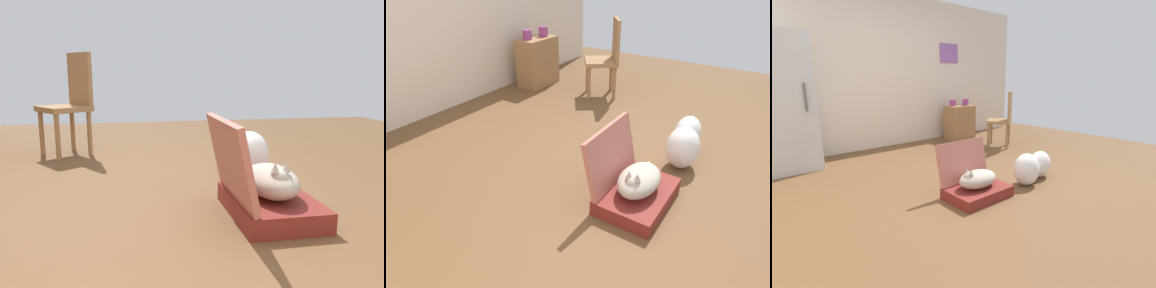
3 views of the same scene
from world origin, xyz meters
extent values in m
plane|color=brown|center=(0.00, 0.00, 0.00)|extent=(7.68, 7.68, 0.00)
cube|color=maroon|center=(-0.24, -0.48, 0.06)|extent=(0.64, 0.45, 0.11)
cube|color=#B26356|center=(-0.24, -0.24, 0.33)|extent=(0.64, 0.13, 0.44)
ellipsoid|color=#B2A899|center=(-0.24, -0.48, 0.20)|extent=(0.44, 0.28, 0.18)
sphere|color=#B2A899|center=(-0.36, -0.48, 0.24)|extent=(0.11, 0.11, 0.11)
cone|color=#B2A899|center=(-0.36, -0.51, 0.31)|extent=(0.05, 0.05, 0.05)
cone|color=#B2A899|center=(-0.36, -0.45, 0.31)|extent=(0.05, 0.05, 0.05)
cylinder|color=#B2A899|center=(-0.04, -0.44, 0.16)|extent=(0.20, 0.03, 0.07)
ellipsoid|color=white|center=(0.43, -0.58, 0.19)|extent=(0.33, 0.28, 0.37)
ellipsoid|color=white|center=(0.77, -0.53, 0.16)|extent=(0.33, 0.23, 0.33)
cylinder|color=olive|center=(1.60, 1.11, 0.21)|extent=(0.04, 0.04, 0.43)
cylinder|color=olive|center=(1.33, 0.92, 0.21)|extent=(0.04, 0.04, 0.43)
cylinder|color=olive|center=(1.79, 0.84, 0.21)|extent=(0.04, 0.04, 0.43)
cylinder|color=olive|center=(1.52, 0.65, 0.21)|extent=(0.04, 0.04, 0.43)
cube|color=olive|center=(1.56, 0.88, 0.45)|extent=(0.57, 0.57, 0.05)
cube|color=olive|center=(1.67, 0.73, 0.73)|extent=(0.35, 0.26, 0.50)
camera|label=1|loc=(-2.10, 0.31, 0.80)|focal=34.51mm
camera|label=2|loc=(-2.10, -1.17, 1.59)|focal=30.72mm
camera|label=3|loc=(-2.10, -2.43, 1.22)|focal=26.18mm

